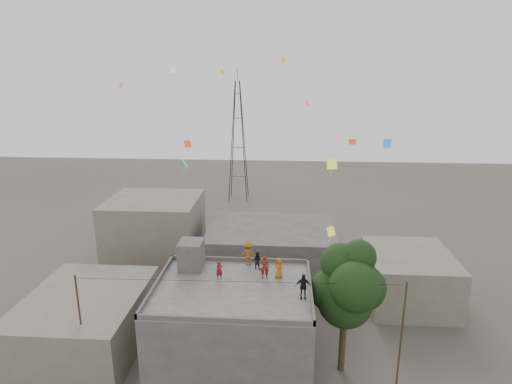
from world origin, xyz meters
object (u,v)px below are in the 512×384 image
at_px(stair_head_box, 191,255).
at_px(tree, 348,287).
at_px(transmission_tower, 238,141).
at_px(person_dark_adult, 303,286).
at_px(person_red_adult, 265,267).

distance_m(stair_head_box, tree, 10.80).
xyz_separation_m(transmission_tower, person_dark_adult, (8.40, -41.01, -2.17)).
relative_size(stair_head_box, person_dark_adult, 1.26).
bearing_deg(transmission_tower, person_dark_adult, -78.42).
xyz_separation_m(stair_head_box, person_dark_adult, (7.60, -3.61, -0.20)).
height_order(transmission_tower, person_red_adult, transmission_tower).
bearing_deg(person_red_adult, transmission_tower, -83.18).
distance_m(stair_head_box, person_red_adult, 5.29).
relative_size(stair_head_box, tree, 0.22).
relative_size(transmission_tower, person_dark_adult, 12.56).
relative_size(stair_head_box, transmission_tower, 0.10).
bearing_deg(stair_head_box, transmission_tower, 91.23).
bearing_deg(stair_head_box, person_red_adult, -12.73).
distance_m(stair_head_box, transmission_tower, 37.46).
height_order(person_red_adult, person_dark_adult, person_red_adult).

